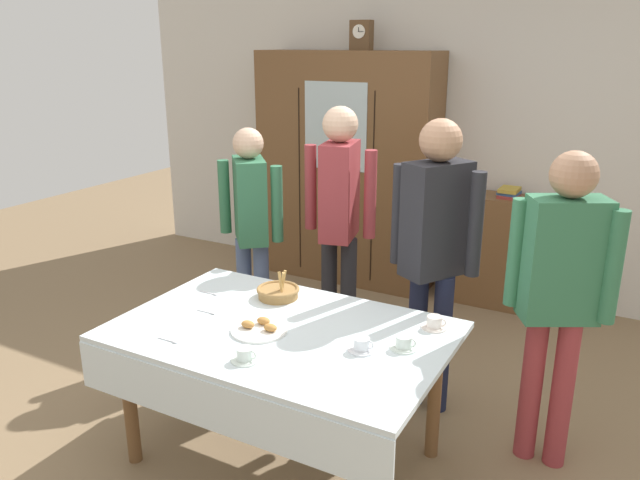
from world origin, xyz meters
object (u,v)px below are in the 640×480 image
object	(u,v)px
person_beside_shelf	(251,217)
bread_basket	(278,292)
tea_cup_far_left	(245,355)
person_by_cabinet	(339,208)
mantel_clock	(361,35)
book_stack	(509,193)
tea_cup_near_left	(362,345)
pastry_plate	(260,328)
dining_table	(278,349)
tea_cup_front_edge	(404,343)
spoon_far_left	(171,341)
tea_cup_center	(435,323)
wall_cabinet	(346,169)
spoon_near_left	(209,312)
person_near_right_end	(435,239)
spoon_center	(212,294)
person_behind_table_left	(560,283)
bookshelf_low	(504,252)

from	to	relation	value
person_beside_shelf	bread_basket	bearing A→B (deg)	-46.99
tea_cup_far_left	person_by_cabinet	bearing A→B (deg)	101.52
person_beside_shelf	mantel_clock	bearing A→B (deg)	84.94
book_stack	tea_cup_near_left	distance (m)	2.63
bread_basket	pastry_plate	size ratio (longest dim) A/B	0.86
dining_table	tea_cup_front_edge	xyz separation A→B (m)	(0.61, 0.13, 0.13)
book_stack	spoon_far_left	world-z (taller)	book_stack
mantel_clock	tea_cup_center	distance (m)	2.96
wall_cabinet	mantel_clock	size ratio (longest dim) A/B	8.53
tea_cup_front_edge	spoon_near_left	size ratio (longest dim) A/B	1.09
person_near_right_end	person_by_cabinet	distance (m)	0.86
tea_cup_near_left	person_beside_shelf	bearing A→B (deg)	141.52
tea_cup_front_edge	person_by_cabinet	size ratio (longest dim) A/B	0.08
spoon_near_left	spoon_far_left	bearing A→B (deg)	-82.66
bread_basket	spoon_center	bearing A→B (deg)	-159.03
spoon_center	bread_basket	bearing A→B (deg)	20.97
dining_table	spoon_far_left	xyz separation A→B (m)	(-0.39, -0.33, 0.10)
bread_basket	wall_cabinet	bearing A→B (deg)	106.88
mantel_clock	pastry_plate	world-z (taller)	mantel_clock
pastry_plate	spoon_center	bearing A→B (deg)	152.61
tea_cup_center	person_near_right_end	size ratio (longest dim) A/B	0.08
person_by_cabinet	tea_cup_front_edge	bearing A→B (deg)	-50.98
pastry_plate	person_beside_shelf	xyz separation A→B (m)	(-0.83, 1.13, 0.18)
bread_basket	person_near_right_end	world-z (taller)	person_near_right_end
tea_cup_center	tea_cup_front_edge	world-z (taller)	same
book_stack	person_beside_shelf	world-z (taller)	person_beside_shelf
pastry_plate	spoon_near_left	xyz separation A→B (m)	(-0.35, 0.05, -0.01)
pastry_plate	person_by_cabinet	world-z (taller)	person_by_cabinet
tea_cup_far_left	person_beside_shelf	distance (m)	1.70
spoon_center	person_behind_table_left	distance (m)	1.85
person_behind_table_left	spoon_center	bearing A→B (deg)	-165.62
tea_cup_far_left	person_beside_shelf	bearing A→B (deg)	123.63
dining_table	pastry_plate	bearing A→B (deg)	-155.76
person_beside_shelf	bookshelf_low	bearing A→B (deg)	47.03
bookshelf_low	person_by_cabinet	world-z (taller)	person_by_cabinet
tea_cup_front_edge	person_behind_table_left	distance (m)	0.83
mantel_clock	person_beside_shelf	xyz separation A→B (m)	(-0.13, -1.49, -1.22)
mantel_clock	bread_basket	bearing A→B (deg)	-76.03
bookshelf_low	spoon_center	distance (m)	2.68
bread_basket	spoon_center	world-z (taller)	bread_basket
dining_table	tea_cup_front_edge	bearing A→B (deg)	11.90
bread_basket	spoon_far_left	distance (m)	0.71
mantel_clock	person_behind_table_left	distance (m)	2.98
person_beside_shelf	tea_cup_center	bearing A→B (deg)	-23.69
bookshelf_low	pastry_plate	xyz separation A→B (m)	(-0.61, -2.68, 0.30)
bookshelf_low	tea_cup_front_edge	distance (m)	2.53
wall_cabinet	person_beside_shelf	size ratio (longest dim) A/B	1.31
tea_cup_near_left	person_by_cabinet	xyz separation A→B (m)	(-0.73, 1.22, 0.28)
bookshelf_low	spoon_near_left	distance (m)	2.82
mantel_clock	spoon_near_left	bearing A→B (deg)	-82.39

